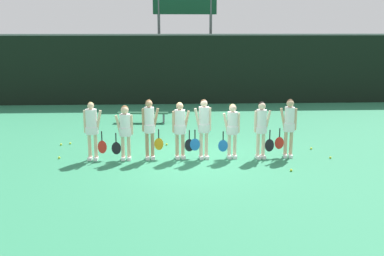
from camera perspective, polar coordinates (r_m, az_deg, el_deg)
The scene contains 19 objects.
ground_plane at distance 13.30m, azimuth 0.05°, elevation -3.95°, with size 140.00×140.00×0.00m, color #2D7F56.
fence_windscreen at distance 22.46m, azimuth -1.20°, elevation 7.48°, with size 60.00×0.08×3.47m.
scoreboard at distance 23.59m, azimuth -0.92°, elevation 14.95°, with size 3.24×0.15×6.12m.
bench_courtside at distance 18.30m, azimuth -6.26°, elevation 1.82°, with size 2.08×0.50×0.42m.
player_0 at distance 13.29m, azimuth -12.59°, elevation 0.22°, with size 0.64×0.37×1.71m.
player_1 at distance 13.13m, azimuth -8.51°, elevation 0.02°, with size 0.64×0.36×1.62m.
player_2 at distance 13.10m, azimuth -5.41°, elevation 0.44°, with size 0.61×0.33×1.77m.
player_3 at distance 13.12m, azimuth -1.52°, elevation 0.29°, with size 0.64×0.36×1.69m.
player_4 at distance 13.08m, azimuth 1.49°, elevation 0.48°, with size 0.63×0.34×1.78m.
player_5 at distance 13.22m, azimuth 5.12°, elevation 0.19°, with size 0.63×0.35×1.63m.
player_6 at distance 13.28m, azimuth 8.82°, elevation 0.34°, with size 0.62×0.34×1.70m.
player_7 at distance 13.54m, azimuth 12.22°, elevation 0.59°, with size 0.61×0.34×1.75m.
tennis_ball_0 at distance 15.45m, azimuth -15.20°, elevation -1.89°, with size 0.07×0.07×0.07m, color #CCE033.
tennis_ball_1 at distance 13.87m, azimuth -16.51°, elevation -3.63°, with size 0.07×0.07×0.07m, color #CCE033.
tennis_ball_2 at distance 14.79m, azimuth 14.90°, elevation -2.52°, with size 0.07×0.07×0.07m, color #CCE033.
tennis_ball_3 at distance 13.94m, azimuth 17.17°, elevation -3.60°, with size 0.07×0.07×0.07m, color #CCE033.
tennis_ball_4 at distance 15.38m, azimuth -16.29°, elevation -2.01°, with size 0.07×0.07×0.07m, color #CCE033.
tennis_ball_5 at distance 12.47m, azimuth 12.49°, elevation -5.25°, with size 0.07×0.07×0.07m, color #CCE033.
tennis_ball_6 at distance 14.80m, azimuth -3.24°, elevation -2.08°, with size 0.07×0.07×0.07m, color #CCE033.
Camera 1 is at (-0.64, -12.71, 3.83)m, focal length 42.00 mm.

